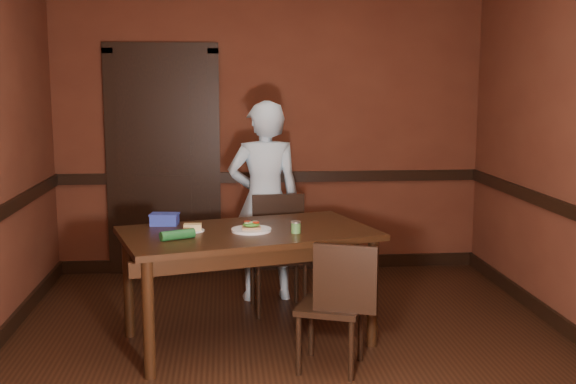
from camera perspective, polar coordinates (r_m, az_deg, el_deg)
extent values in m
cube|color=black|center=(4.90, 0.37, -12.87)|extent=(4.00, 4.50, 0.01)
cube|color=#5A2A1B|center=(6.81, -1.42, 4.96)|extent=(4.00, 0.02, 2.70)
cube|color=#5A2A1B|center=(2.37, 5.57, -2.51)|extent=(4.00, 0.02, 2.70)
cube|color=black|center=(6.84, -1.39, 1.19)|extent=(4.00, 0.03, 0.10)
cube|color=black|center=(7.00, -1.37, -5.64)|extent=(4.00, 0.03, 0.12)
cube|color=black|center=(6.81, -9.82, 2.09)|extent=(0.85, 0.04, 2.05)
cube|color=black|center=(6.89, -13.74, 2.03)|extent=(0.10, 0.06, 2.15)
cube|color=black|center=(6.81, -5.81, 2.17)|extent=(0.10, 0.06, 2.15)
cube|color=black|center=(6.79, -10.04, 11.15)|extent=(1.05, 0.06, 0.10)
cube|color=black|center=(5.06, -3.17, -7.44)|extent=(1.88, 1.38, 0.79)
imported|color=silver|center=(5.93, -1.87, -0.74)|extent=(0.63, 0.44, 1.65)
cylinder|color=white|center=(4.93, -2.92, -3.04)|extent=(0.27, 0.27, 0.01)
cube|color=#A97C51|center=(4.93, -2.92, -2.85)|extent=(0.13, 0.12, 0.02)
ellipsoid|color=#408D2B|center=(4.92, -2.92, -2.58)|extent=(0.12, 0.11, 0.03)
cylinder|color=#B91E06|center=(4.94, -3.24, -2.35)|extent=(0.05, 0.05, 0.01)
cylinder|color=#B91E06|center=(4.91, -2.55, -2.40)|extent=(0.05, 0.05, 0.01)
cylinder|color=#8CB46B|center=(4.89, -3.28, -2.46)|extent=(0.03, 0.03, 0.01)
cylinder|color=#8CB46B|center=(4.95, -2.63, -2.33)|extent=(0.03, 0.03, 0.01)
cylinder|color=#8CB46B|center=(4.92, -2.92, -2.40)|extent=(0.03, 0.03, 0.01)
cylinder|color=#4E8840|center=(4.87, 0.62, -2.85)|extent=(0.06, 0.06, 0.07)
cylinder|color=#B5B6A6|center=(4.86, 0.62, -2.39)|extent=(0.07, 0.07, 0.01)
cylinder|color=white|center=(4.97, -7.54, -3.03)|extent=(0.16, 0.16, 0.01)
cube|color=#ECC97B|center=(4.97, -7.55, -2.75)|extent=(0.12, 0.08, 0.04)
cube|color=blue|center=(5.20, -9.73, -2.20)|extent=(0.20, 0.15, 0.07)
cube|color=blue|center=(5.19, -9.74, -1.74)|extent=(0.22, 0.16, 0.01)
cylinder|color=#1A5323|center=(4.72, -8.72, -3.36)|extent=(0.23, 0.16, 0.06)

